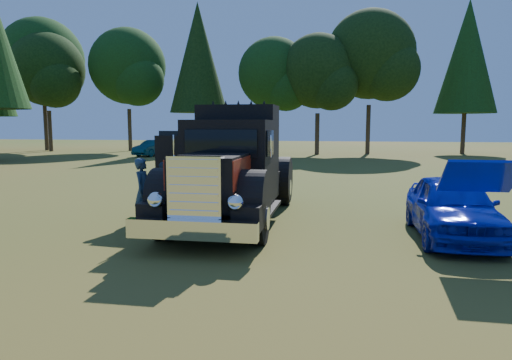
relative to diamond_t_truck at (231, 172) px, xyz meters
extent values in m
plane|color=#325017|center=(1.32, -1.37, -1.28)|extent=(120.00, 120.00, 0.00)
cylinder|color=#2D2116|center=(-23.68, 27.63, 0.61)|extent=(0.36, 0.36, 3.78)
sphere|color=black|center=(-23.68, 27.63, 6.28)|extent=(6.72, 6.72, 6.72)
sphere|color=black|center=(-22.42, 26.79, 5.02)|extent=(4.62, 4.62, 4.62)
cylinder|color=#2D2116|center=(-16.68, 29.63, 0.70)|extent=(0.36, 0.36, 3.96)
sphere|color=black|center=(-16.68, 29.63, 6.64)|extent=(7.04, 7.04, 7.04)
sphere|color=black|center=(-15.36, 28.75, 5.32)|extent=(4.84, 4.84, 4.84)
cylinder|color=#2D2116|center=(-9.68, 29.13, 1.06)|extent=(0.36, 0.36, 4.68)
cone|color=black|center=(-9.68, 29.13, 7.17)|extent=(5.20, 5.20, 9.75)
cylinder|color=#2D2116|center=(-2.68, 28.13, 0.43)|extent=(0.36, 0.36, 3.42)
sphere|color=black|center=(-2.68, 28.13, 5.56)|extent=(6.08, 6.08, 6.08)
sphere|color=black|center=(-1.54, 27.37, 4.42)|extent=(4.18, 4.18, 4.18)
cylinder|color=#2D2116|center=(5.32, 28.63, 0.79)|extent=(0.36, 0.36, 4.14)
sphere|color=black|center=(5.32, 28.63, 7.00)|extent=(7.36, 7.36, 7.36)
sphere|color=black|center=(6.70, 27.71, 5.62)|extent=(5.06, 5.06, 5.06)
cylinder|color=#2D2116|center=(13.32, 30.13, 0.97)|extent=(0.36, 0.36, 4.50)
cone|color=black|center=(13.32, 30.13, 6.85)|extent=(5.00, 5.00, 9.38)
cylinder|color=#2D2116|center=(-25.11, 29.07, 0.89)|extent=(0.36, 0.36, 4.35)
sphere|color=black|center=(-25.11, 29.07, 7.41)|extent=(7.73, 7.73, 7.73)
sphere|color=black|center=(-23.66, 28.10, 5.96)|extent=(5.31, 5.31, 5.31)
cylinder|color=#2D2116|center=(1.10, 27.21, 0.43)|extent=(0.36, 0.36, 3.42)
sphere|color=black|center=(1.10, 27.21, 5.57)|extent=(6.09, 6.09, 6.09)
sphere|color=black|center=(2.24, 26.45, 4.43)|extent=(4.19, 4.19, 4.19)
cylinder|color=black|center=(-1.04, -2.08, -0.73)|extent=(0.32, 1.10, 1.10)
cylinder|color=black|center=(1.06, -2.08, -0.73)|extent=(0.32, 1.10, 1.10)
cylinder|color=black|center=(-1.04, 2.72, -0.73)|extent=(0.32, 1.10, 1.10)
cylinder|color=black|center=(1.06, 2.72, -0.73)|extent=(0.32, 1.10, 1.10)
cylinder|color=black|center=(-0.71, 2.72, -0.73)|extent=(0.32, 1.10, 1.10)
cylinder|color=black|center=(0.73, 2.72, -0.73)|extent=(0.32, 1.10, 1.10)
cube|color=black|center=(0.01, 0.52, -0.66)|extent=(1.60, 6.40, 0.28)
cube|color=white|center=(0.01, -3.33, -0.73)|extent=(2.50, 0.22, 0.36)
cube|color=white|center=(0.01, -3.03, -0.03)|extent=(1.05, 0.30, 1.30)
cube|color=black|center=(0.01, -1.98, 0.02)|extent=(1.35, 1.80, 1.10)
cube|color=maroon|center=(-0.68, -1.98, 0.22)|extent=(0.02, 1.80, 0.60)
cube|color=maroon|center=(0.70, -1.98, 0.22)|extent=(0.02, 1.80, 0.60)
cylinder|color=black|center=(-0.94, -2.08, -0.33)|extent=(0.55, 1.24, 1.24)
cylinder|color=black|center=(0.96, -2.08, -0.33)|extent=(0.55, 1.24, 1.24)
sphere|color=white|center=(-0.77, -3.10, -0.23)|extent=(0.32, 0.32, 0.32)
sphere|color=white|center=(0.79, -3.10, -0.23)|extent=(0.32, 0.32, 0.32)
cube|color=black|center=(0.01, -0.43, 0.27)|extent=(2.05, 1.30, 2.10)
cube|color=black|center=(0.01, -1.10, 0.77)|extent=(1.70, 0.05, 0.65)
cube|color=black|center=(0.01, 0.87, 0.47)|extent=(2.05, 1.30, 2.50)
cube|color=black|center=(0.01, 2.52, -0.33)|extent=(2.00, 2.00, 0.35)
cube|color=black|center=(-1.57, 0.16, 0.17)|extent=(1.10, 0.17, 1.50)
cube|color=#923715|center=(-1.57, 0.21, 0.02)|extent=(0.85, 0.11, 0.75)
imported|color=#1007A6|center=(5.16, -0.80, -0.59)|extent=(1.70, 4.07, 1.38)
cube|color=#1007A6|center=(5.19, -2.50, 0.27)|extent=(1.32, 0.95, 0.67)
imported|color=#233951|center=(-2.18, -0.48, -0.45)|extent=(0.40, 0.61, 1.65)
imported|color=#1A213D|center=(-1.59, -0.39, -0.50)|extent=(0.87, 0.94, 1.56)
imported|color=#093934|center=(-11.77, 23.28, -0.65)|extent=(2.20, 4.03, 1.26)
camera|label=1|loc=(2.59, -11.26, 1.21)|focal=32.00mm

